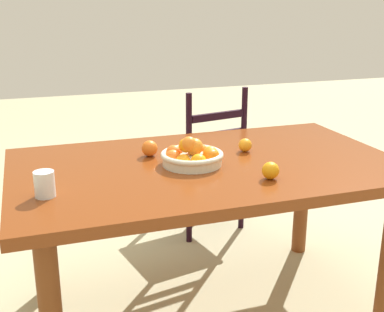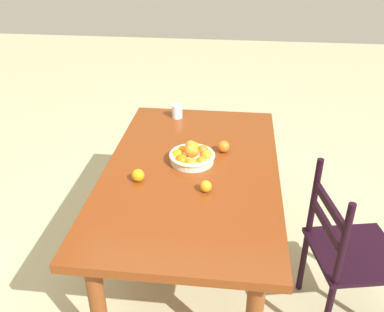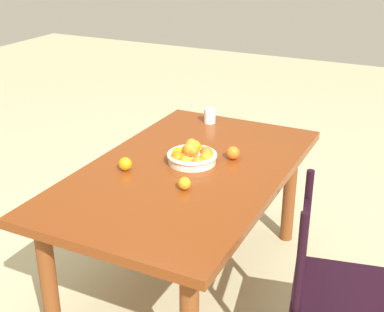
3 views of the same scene
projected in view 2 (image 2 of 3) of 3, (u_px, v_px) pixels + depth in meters
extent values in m
plane|color=#B7B289|center=(192.00, 263.00, 2.84)|extent=(12.00, 12.00, 0.00)
cube|color=maroon|center=(192.00, 172.00, 2.48)|extent=(1.72, 1.02, 0.05)
cylinder|color=brown|center=(155.00, 161.00, 3.34)|extent=(0.08, 0.08, 0.70)
cylinder|color=brown|center=(98.00, 309.00, 2.07)|extent=(0.08, 0.08, 0.70)
cylinder|color=brown|center=(251.00, 166.00, 3.26)|extent=(0.08, 0.08, 0.70)
cube|color=black|center=(356.00, 253.00, 2.27)|extent=(0.53, 0.53, 0.03)
cylinder|color=black|center=(366.00, 257.00, 2.57)|extent=(0.04, 0.04, 0.44)
cylinder|color=black|center=(303.00, 262.00, 2.54)|extent=(0.04, 0.04, 0.44)
cylinder|color=black|center=(343.00, 245.00, 1.96)|extent=(0.04, 0.04, 0.47)
cylinder|color=black|center=(314.00, 196.00, 2.31)|extent=(0.04, 0.04, 0.47)
cube|color=black|center=(326.00, 225.00, 2.15)|extent=(0.36, 0.10, 0.04)
cube|color=black|center=(330.00, 206.00, 2.10)|extent=(0.36, 0.10, 0.04)
cylinder|color=silver|center=(192.00, 158.00, 2.53)|extent=(0.26, 0.26, 0.05)
torus|color=silver|center=(192.00, 155.00, 2.51)|extent=(0.28, 0.28, 0.02)
sphere|color=orange|center=(191.00, 163.00, 2.44)|extent=(0.07, 0.07, 0.07)
sphere|color=orange|center=(202.00, 162.00, 2.46)|extent=(0.07, 0.07, 0.07)
sphere|color=orange|center=(207.00, 157.00, 2.51)|extent=(0.08, 0.08, 0.08)
sphere|color=orange|center=(203.00, 151.00, 2.57)|extent=(0.08, 0.08, 0.08)
sphere|color=orange|center=(194.00, 149.00, 2.59)|extent=(0.07, 0.07, 0.07)
sphere|color=orange|center=(183.00, 151.00, 2.58)|extent=(0.07, 0.07, 0.07)
sphere|color=orange|center=(178.00, 155.00, 2.53)|extent=(0.07, 0.07, 0.07)
sphere|color=orange|center=(182.00, 161.00, 2.46)|extent=(0.08, 0.08, 0.08)
sphere|color=orange|center=(190.00, 146.00, 2.50)|extent=(0.06, 0.06, 0.06)
sphere|color=orange|center=(194.00, 147.00, 2.52)|extent=(0.06, 0.06, 0.06)
sphere|color=orange|center=(191.00, 150.00, 2.49)|extent=(0.08, 0.08, 0.08)
sphere|color=orange|center=(194.00, 152.00, 2.49)|extent=(0.06, 0.06, 0.06)
sphere|color=orange|center=(138.00, 175.00, 2.34)|extent=(0.07, 0.07, 0.07)
sphere|color=orange|center=(224.00, 147.00, 2.63)|extent=(0.07, 0.07, 0.07)
sphere|color=orange|center=(206.00, 186.00, 2.25)|extent=(0.06, 0.06, 0.06)
cylinder|color=silver|center=(177.00, 111.00, 3.08)|extent=(0.08, 0.08, 0.10)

